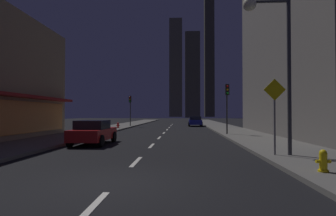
% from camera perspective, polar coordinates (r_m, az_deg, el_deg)
% --- Properties ---
extents(ground_plane, '(78.00, 136.00, 0.10)m').
position_cam_1_polar(ground_plane, '(39.34, 0.47, -3.94)').
color(ground_plane, black).
extents(sidewalk_right, '(4.00, 76.00, 0.15)m').
position_cam_1_polar(sidewalk_right, '(39.64, 10.65, -3.72)').
color(sidewalk_right, '#605E59').
rests_on(sidewalk_right, ground).
extents(sidewalk_left, '(4.00, 76.00, 0.15)m').
position_cam_1_polar(sidewalk_left, '(40.26, -9.55, -3.68)').
color(sidewalk_left, '#605E59').
rests_on(sidewalk_left, ground).
extents(lane_marking_center, '(0.16, 43.80, 0.01)m').
position_cam_1_polar(lane_marking_center, '(26.18, -0.85, -5.22)').
color(lane_marking_center, silver).
rests_on(lane_marking_center, ground).
extents(building_apartment_right, '(11.00, 20.00, 18.93)m').
position_cam_1_polar(building_apartment_right, '(27.57, 31.57, 15.03)').
color(building_apartment_right, slate).
rests_on(building_apartment_right, ground).
extents(skyscraper_distant_tall, '(7.23, 7.27, 55.62)m').
position_cam_1_polar(skyscraper_distant_tall, '(157.97, 1.64, 8.30)').
color(skyscraper_distant_tall, '#5F5A47').
rests_on(skyscraper_distant_tall, ground).
extents(skyscraper_distant_mid, '(6.75, 6.58, 38.91)m').
position_cam_1_polar(skyscraper_distant_mid, '(126.85, 5.10, 6.82)').
color(skyscraper_distant_mid, '#4F4B3B').
rests_on(skyscraper_distant_mid, ground).
extents(skyscraper_distant_short, '(5.33, 6.95, 76.76)m').
position_cam_1_polar(skyscraper_distant_short, '(161.17, 8.57, 11.95)').
color(skyscraper_distant_short, '#464335').
rests_on(skyscraper_distant_short, ground).
extents(skyscraper_distant_slender, '(7.95, 8.48, 35.94)m').
position_cam_1_polar(skyscraper_distant_slender, '(144.01, 18.43, 5.33)').
color(skyscraper_distant_slender, '#4E4A3A').
rests_on(skyscraper_distant_slender, ground).
extents(car_parked_near, '(1.98, 4.24, 1.45)m').
position_cam_1_polar(car_parked_near, '(17.15, -15.29, -4.85)').
color(car_parked_near, '#B21919').
rests_on(car_parked_near, ground).
extents(car_parked_far, '(1.98, 4.24, 1.45)m').
position_cam_1_polar(car_parked_far, '(40.07, 5.68, -2.75)').
color(car_parked_far, navy).
rests_on(car_parked_far, ground).
extents(fire_hydrant_yellow_near, '(0.42, 0.30, 0.65)m').
position_cam_1_polar(fire_hydrant_yellow_near, '(9.34, 29.63, -9.65)').
color(fire_hydrant_yellow_near, yellow).
rests_on(fire_hydrant_yellow_near, sidewalk_right).
extents(fire_hydrant_far_left, '(0.42, 0.30, 0.65)m').
position_cam_1_polar(fire_hydrant_far_left, '(33.10, -10.38, -3.57)').
color(fire_hydrant_far_left, red).
rests_on(fire_hydrant_far_left, sidewalk_left).
extents(traffic_light_near_right, '(0.32, 0.48, 4.20)m').
position_cam_1_polar(traffic_light_near_right, '(23.38, 12.22, 2.14)').
color(traffic_light_near_right, '#2D2D2D').
rests_on(traffic_light_near_right, sidewalk_right).
extents(traffic_light_far_left, '(0.32, 0.48, 4.20)m').
position_cam_1_polar(traffic_light_far_left, '(38.31, -7.89, 0.85)').
color(traffic_light_far_left, '#2D2D2D').
rests_on(traffic_light_far_left, sidewalk_left).
extents(street_lamp_right, '(1.96, 0.56, 6.58)m').
position_cam_1_polar(street_lamp_right, '(12.51, 20.26, 13.77)').
color(street_lamp_right, '#38383D').
rests_on(street_lamp_right, sidewalk_right).
extents(pedestrian_crossing_sign, '(0.91, 0.08, 3.15)m').
position_cam_1_polar(pedestrian_crossing_sign, '(12.17, 21.34, -0.33)').
color(pedestrian_crossing_sign, slate).
rests_on(pedestrian_crossing_sign, sidewalk_right).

